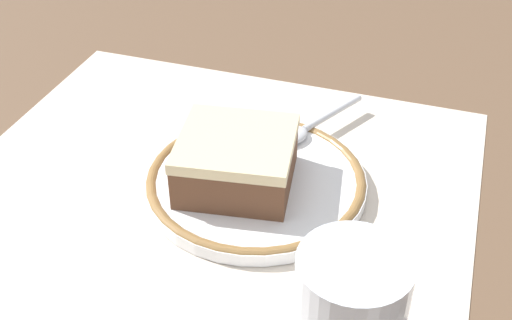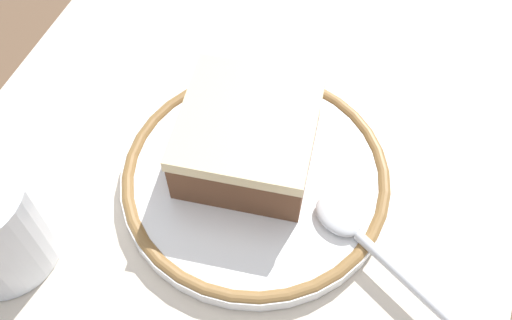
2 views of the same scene
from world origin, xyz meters
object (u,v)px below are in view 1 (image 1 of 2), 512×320
(cup, at_px, (350,309))
(plate, at_px, (256,181))
(spoon, at_px, (305,128))
(cake_slice, at_px, (237,160))

(cup, bearing_deg, plate, -51.66)
(plate, bearing_deg, spoon, -105.29)
(plate, xyz_separation_m, cup, (-0.12, 0.15, 0.03))
(cake_slice, relative_size, cup, 1.38)
(cake_slice, bearing_deg, cup, 133.98)
(spoon, xyz_separation_m, cup, (-0.09, 0.23, 0.02))
(plate, relative_size, cake_slice, 1.79)
(plate, height_order, spoon, spoon)
(plate, relative_size, spoon, 1.71)
(cake_slice, xyz_separation_m, spoon, (-0.04, -0.10, -0.02))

